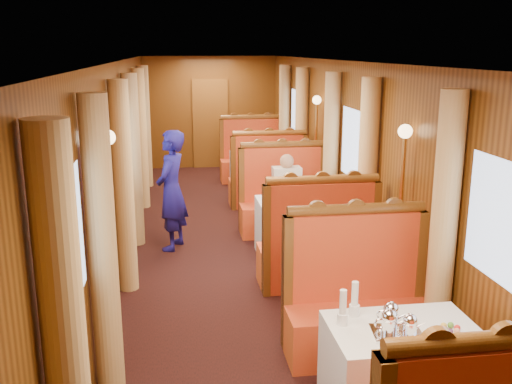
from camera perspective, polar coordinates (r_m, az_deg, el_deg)
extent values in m
cube|color=brown|center=(13.06, -4.57, 6.81)|extent=(0.80, 0.04, 2.00)
cube|color=white|center=(4.42, 14.32, -17.35)|extent=(1.05, 0.72, 0.75)
cylinder|color=brown|center=(3.09, 23.73, -13.36)|extent=(1.23, 0.10, 0.10)
cube|color=red|center=(5.27, 10.24, -13.56)|extent=(1.30, 0.55, 0.45)
cube|color=red|center=(5.20, 9.80, -6.37)|extent=(1.30, 0.12, 0.80)
cylinder|color=brown|center=(5.06, 10.01, -1.70)|extent=(1.23, 0.10, 0.10)
cube|color=white|center=(7.49, 4.23, -3.62)|extent=(1.05, 0.72, 0.75)
cube|color=red|center=(6.66, 5.94, -7.31)|extent=(1.30, 0.55, 0.45)
cube|color=red|center=(6.26, 6.56, -2.69)|extent=(1.30, 0.12, 0.80)
cylinder|color=brown|center=(6.15, 6.67, 1.23)|extent=(1.23, 0.10, 0.10)
cube|color=red|center=(8.42, 2.84, -2.65)|extent=(1.30, 0.55, 0.45)
cube|color=red|center=(8.47, 2.62, 1.82)|extent=(1.30, 0.12, 0.80)
cylinder|color=brown|center=(8.38, 2.65, 4.76)|extent=(1.23, 0.10, 0.10)
cube|color=white|center=(10.82, 0.30, 1.97)|extent=(1.05, 0.72, 0.75)
cube|color=red|center=(9.94, 1.10, -0.01)|extent=(1.30, 0.55, 0.45)
cube|color=red|center=(9.59, 1.32, 3.30)|extent=(1.30, 0.12, 0.80)
cylinder|color=brown|center=(9.52, 1.34, 5.90)|extent=(1.23, 0.10, 0.10)
cube|color=red|center=(11.77, -0.37, 2.22)|extent=(1.30, 0.55, 0.45)
cube|color=red|center=(11.87, -0.52, 5.39)|extent=(1.30, 0.12, 0.80)
cylinder|color=brown|center=(11.81, -0.52, 7.50)|extent=(1.23, 0.10, 0.10)
cube|color=silver|center=(4.15, 13.91, -13.52)|extent=(0.37, 0.30, 0.01)
cylinder|color=white|center=(4.26, 18.82, -13.13)|extent=(0.21, 0.21, 0.01)
cylinder|color=white|center=(4.18, 8.63, -12.46)|extent=(0.08, 0.08, 0.08)
cylinder|color=white|center=(4.12, 8.70, -10.81)|extent=(0.05, 0.05, 0.18)
cylinder|color=white|center=(4.32, 9.79, -11.57)|extent=(0.08, 0.08, 0.08)
cylinder|color=white|center=(4.27, 9.86, -9.97)|extent=(0.05, 0.05, 0.18)
cylinder|color=silver|center=(7.37, 4.16, -0.31)|extent=(0.06, 0.06, 0.14)
cylinder|color=silver|center=(10.74, 0.49, 4.30)|extent=(0.06, 0.06, 0.14)
cylinder|color=tan|center=(3.12, -18.50, -14.97)|extent=(0.22, 0.22, 2.35)
cylinder|color=tan|center=(4.53, -15.11, -5.42)|extent=(0.22, 0.22, 2.35)
cylinder|color=tan|center=(4.99, 18.23, -3.83)|extent=(0.22, 0.22, 2.35)
cylinder|color=tan|center=(6.38, -13.12, 0.37)|extent=(0.22, 0.22, 2.35)
cylinder|color=tan|center=(7.90, -12.21, 3.03)|extent=(0.22, 0.22, 2.35)
cylinder|color=tan|center=(6.72, 11.02, 1.16)|extent=(0.22, 0.22, 2.35)
cylinder|color=tan|center=(8.18, 7.49, 3.60)|extent=(0.22, 0.22, 2.35)
cylinder|color=tan|center=(9.81, -11.46, 5.19)|extent=(0.22, 0.22, 2.35)
cylinder|color=tan|center=(11.35, -11.05, 6.39)|extent=(0.22, 0.22, 2.35)
cylinder|color=tan|center=(10.03, 4.54, 5.61)|extent=(0.22, 0.22, 2.35)
cylinder|color=tan|center=(11.54, 2.85, 6.76)|extent=(0.22, 0.22, 2.35)
cylinder|color=#BF8C3F|center=(5.52, -14.00, -4.54)|extent=(0.04, 0.04, 1.85)
sphere|color=#FFD18C|center=(5.30, -14.61, 5.30)|extent=(0.14, 0.14, 0.14)
cylinder|color=#BF8C3F|center=(5.91, 14.12, -3.30)|extent=(0.04, 0.04, 1.85)
sphere|color=#FFD18C|center=(5.71, 14.70, 5.89)|extent=(0.14, 0.14, 0.14)
cylinder|color=#BF8C3F|center=(8.90, -11.84, 2.63)|extent=(0.04, 0.04, 1.85)
sphere|color=#FFD18C|center=(8.77, -12.16, 8.76)|extent=(0.14, 0.14, 0.14)
cylinder|color=#BF8C3F|center=(9.15, 5.95, 3.17)|extent=(0.04, 0.04, 1.85)
sphere|color=#FFD18C|center=(9.02, 6.11, 9.13)|extent=(0.14, 0.14, 0.14)
imported|color=navy|center=(7.71, -8.44, 0.15)|extent=(0.57, 0.69, 1.62)
cube|color=beige|center=(8.15, 3.07, 0.61)|extent=(0.40, 0.24, 0.55)
sphere|color=tan|center=(8.07, 3.10, 3.09)|extent=(0.20, 0.20, 0.20)
cube|color=beige|center=(8.05, 3.28, -1.27)|extent=(0.36, 0.30, 0.14)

